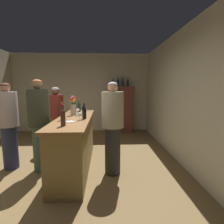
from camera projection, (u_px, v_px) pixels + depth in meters
floor at (58, 177)px, 3.08m from camera, size 8.79×8.79×0.00m
wall_back at (81, 93)px, 6.29m from camera, size 4.92×0.12×2.77m
wall_right at (198, 99)px, 2.99m from camera, size 0.12×6.88×2.77m
bar_counter at (75, 143)px, 3.37m from camera, size 0.63×2.21×1.01m
display_cabinet at (120, 109)px, 6.11m from camera, size 0.92×0.46×1.62m
wine_bottle_pinot at (74, 106)px, 3.94m from camera, size 0.07×0.07×0.33m
wine_bottle_chardonnay at (79, 108)px, 3.73m from camera, size 0.06×0.06×0.32m
wine_bottle_syrah at (63, 116)px, 2.59m from camera, size 0.07×0.07×0.32m
wine_bottle_malbec at (73, 107)px, 4.09m from camera, size 0.08×0.08×0.27m
wine_bottle_merlot at (84, 112)px, 3.17m from camera, size 0.08×0.08×0.30m
wine_bottle_riesling at (62, 113)px, 3.05m from camera, size 0.06×0.06×0.31m
wine_glass_front at (85, 108)px, 3.97m from camera, size 0.07×0.07×0.14m
wine_glass_mid at (78, 110)px, 3.53m from camera, size 0.07×0.07×0.15m
wine_glass_rear at (85, 111)px, 3.37m from camera, size 0.06×0.06×0.16m
wine_glass_spare at (80, 115)px, 3.03m from camera, size 0.07×0.07×0.14m
flower_arrangement at (73, 106)px, 3.61m from camera, size 0.13×0.12×0.40m
cheese_plate at (70, 122)px, 2.87m from camera, size 0.16×0.16×0.01m
display_bottle_left at (113, 83)px, 5.97m from camera, size 0.07×0.07×0.31m
display_bottle_midleft at (118, 83)px, 5.98m from camera, size 0.08×0.08×0.28m
display_bottle_center at (123, 82)px, 5.98m from camera, size 0.07×0.07×0.34m
display_bottle_midright at (128, 83)px, 5.99m from camera, size 0.06×0.06×0.30m
patron_redhead at (39, 122)px, 3.22m from camera, size 0.39×0.39×1.73m
patron_in_navy at (8, 123)px, 3.30m from camera, size 0.38×0.38×1.67m
patron_near_entrance at (56, 115)px, 4.54m from camera, size 0.39×0.39×1.59m
bartender at (113, 125)px, 3.10m from camera, size 0.39×0.39×1.68m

